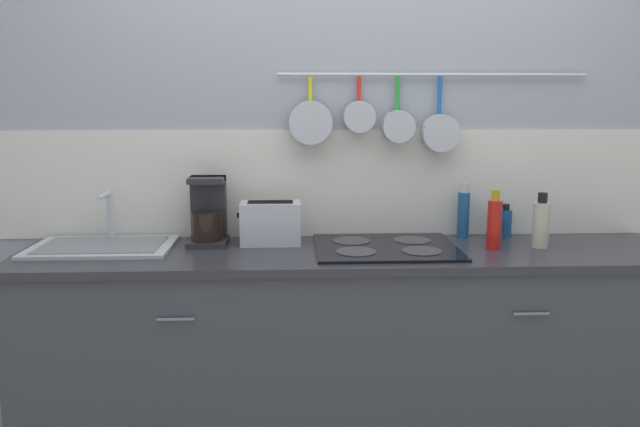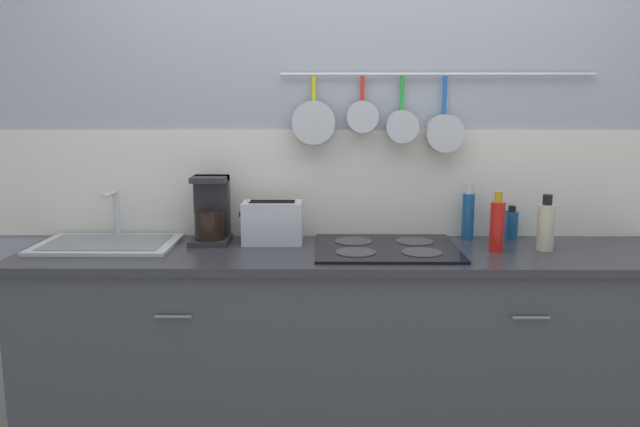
% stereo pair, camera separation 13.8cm
% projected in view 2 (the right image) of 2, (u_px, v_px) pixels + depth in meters
% --- Properties ---
extents(wall_back, '(7.20, 0.16, 2.60)m').
position_uv_depth(wall_back, '(347.00, 154.00, 2.86)').
color(wall_back, '#999EA8').
rests_on(wall_back, ground_plane).
extents(cabinet_base, '(2.71, 0.56, 0.86)m').
position_uv_depth(cabinet_base, '(348.00, 356.00, 2.68)').
color(cabinet_base, '#3F4247').
rests_on(cabinet_base, ground_plane).
extents(countertop, '(2.75, 0.58, 0.03)m').
position_uv_depth(countertop, '(349.00, 255.00, 2.60)').
color(countertop, '#2D2D33').
rests_on(countertop, cabinet_base).
extents(sink_basin, '(0.59, 0.39, 0.23)m').
position_uv_depth(sink_basin, '(108.00, 242.00, 2.69)').
color(sink_basin, '#B7BABF').
rests_on(sink_basin, countertop).
extents(coffee_maker, '(0.17, 0.19, 0.29)m').
position_uv_depth(coffee_maker, '(211.00, 215.00, 2.74)').
color(coffee_maker, '#262628').
rests_on(coffee_maker, countertop).
extents(toaster, '(0.28, 0.15, 0.19)m').
position_uv_depth(toaster, '(273.00, 223.00, 2.72)').
color(toaster, '#B7BABF').
rests_on(toaster, countertop).
extents(cooktop, '(0.60, 0.50, 0.01)m').
position_uv_depth(cooktop, '(386.00, 248.00, 2.62)').
color(cooktop, black).
rests_on(cooktop, countertop).
extents(bottle_hot_sauce, '(0.05, 0.05, 0.25)m').
position_uv_depth(bottle_hot_sauce, '(468.00, 215.00, 2.80)').
color(bottle_hot_sauce, navy).
rests_on(bottle_hot_sauce, countertop).
extents(bottle_sesame_oil, '(0.06, 0.06, 0.25)m').
position_uv_depth(bottle_sesame_oil, '(497.00, 225.00, 2.58)').
color(bottle_sesame_oil, red).
rests_on(bottle_sesame_oil, countertop).
extents(bottle_cooking_wine, '(0.05, 0.05, 0.18)m').
position_uv_depth(bottle_cooking_wine, '(502.00, 225.00, 2.74)').
color(bottle_cooking_wine, navy).
rests_on(bottle_cooking_wine, countertop).
extents(bottle_dish_soap, '(0.06, 0.06, 0.15)m').
position_uv_depth(bottle_dish_soap, '(511.00, 224.00, 2.82)').
color(bottle_dish_soap, navy).
rests_on(bottle_dish_soap, countertop).
extents(bottle_vinegar, '(0.07, 0.07, 0.24)m').
position_uv_depth(bottle_vinegar, '(546.00, 226.00, 2.60)').
color(bottle_vinegar, '#BFB799').
rests_on(bottle_vinegar, countertop).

